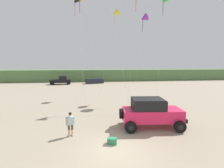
{
  "coord_description": "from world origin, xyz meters",
  "views": [
    {
      "loc": [
        -1.26,
        -8.61,
        4.89
      ],
      "look_at": [
        0.29,
        3.7,
        3.33
      ],
      "focal_mm": 26.5,
      "sensor_mm": 36.0,
      "label": 1
    }
  ],
  "objects": [
    {
      "name": "dune_ridge",
      "position": [
        -3.52,
        38.81,
        1.55
      ],
      "size": [
        90.0,
        6.63,
        3.1
      ],
      "primitive_type": "cube",
      "color": "#567A47",
      "rests_on": "ground_plane"
    },
    {
      "name": "kite_black_sled",
      "position": [
        2.52,
        17.34,
        12.41
      ],
      "size": [
        3.53,
        5.09,
        13.01
      ],
      "color": "yellow",
      "rests_on": "ground_plane"
    },
    {
      "name": "cooler_box",
      "position": [
        -0.06,
        0.86,
        0.19
      ],
      "size": [
        0.63,
        0.49,
        0.38
      ],
      "primitive_type": "cube",
      "rotation": [
        0.0,
        0.0,
        -0.25
      ],
      "color": "#2D7F51",
      "rests_on": "ground_plane"
    },
    {
      "name": "person_watching",
      "position": [
        -2.7,
        2.29,
        0.94
      ],
      "size": [
        0.6,
        0.4,
        1.67
      ],
      "color": "#DBB28E",
      "rests_on": "ground_plane"
    },
    {
      "name": "kite_white_parafoil",
      "position": [
        6.06,
        14.41,
        11.04
      ],
      "size": [
        2.24,
        1.88,
        11.67
      ],
      "color": "purple",
      "rests_on": "ground_plane"
    },
    {
      "name": "kite_yellow_diamond",
      "position": [
        8.68,
        13.82,
        13.32
      ],
      "size": [
        3.39,
        5.29,
        14.02
      ],
      "color": "green",
      "rests_on": "ground_plane"
    },
    {
      "name": "kite_purple_stunt",
      "position": [
        -2.89,
        11.71,
        11.94
      ],
      "size": [
        1.59,
        2.69,
        12.5
      ],
      "color": "black",
      "rests_on": "ground_plane"
    },
    {
      "name": "distant_sedan",
      "position": [
        -0.5,
        31.79,
        0.6
      ],
      "size": [
        4.51,
        2.79,
        1.2
      ],
      "primitive_type": "cube",
      "rotation": [
        0.0,
        0.0,
        0.28
      ],
      "color": "#1E232D",
      "rests_on": "ground_plane"
    },
    {
      "name": "ground_plane",
      "position": [
        0.0,
        0.0,
        0.0
      ],
      "size": [
        220.0,
        220.0,
        0.0
      ],
      "primitive_type": "plane",
      "color": "gray"
    },
    {
      "name": "jeep",
      "position": [
        3.21,
        3.13,
        1.2
      ],
      "size": [
        4.95,
        2.74,
        2.26
      ],
      "color": "#EA2151",
      "rests_on": "ground_plane"
    },
    {
      "name": "distant_pickup",
      "position": [
        -8.28,
        30.98,
        0.94
      ],
      "size": [
        4.72,
        2.66,
        1.98
      ],
      "color": "black",
      "rests_on": "ground_plane"
    }
  ]
}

